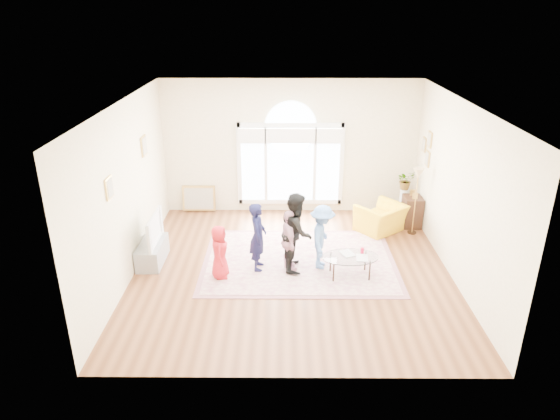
{
  "coord_description": "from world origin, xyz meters",
  "views": [
    {
      "loc": [
        -0.17,
        -8.44,
        4.76
      ],
      "look_at": [
        -0.23,
        0.3,
        1.12
      ],
      "focal_mm": 32.0,
      "sensor_mm": 36.0,
      "label": 1
    }
  ],
  "objects_px": {
    "tv_console": "(152,252)",
    "armchair": "(381,218)",
    "coffee_table": "(350,257)",
    "area_rug": "(299,260)",
    "television": "(150,229)"
  },
  "relations": [
    {
      "from": "coffee_table",
      "to": "armchair",
      "type": "distance_m",
      "value": 2.23
    },
    {
      "from": "area_rug",
      "to": "coffee_table",
      "type": "relative_size",
      "value": 3.31
    },
    {
      "from": "area_rug",
      "to": "coffee_table",
      "type": "distance_m",
      "value": 1.17
    },
    {
      "from": "tv_console",
      "to": "armchair",
      "type": "distance_m",
      "value": 4.99
    },
    {
      "from": "tv_console",
      "to": "armchair",
      "type": "height_order",
      "value": "armchair"
    },
    {
      "from": "armchair",
      "to": "area_rug",
      "type": "bearing_deg",
      "value": -1.6
    },
    {
      "from": "tv_console",
      "to": "television",
      "type": "height_order",
      "value": "television"
    },
    {
      "from": "area_rug",
      "to": "television",
      "type": "height_order",
      "value": "television"
    },
    {
      "from": "area_rug",
      "to": "television",
      "type": "relative_size",
      "value": 3.5
    },
    {
      "from": "area_rug",
      "to": "coffee_table",
      "type": "bearing_deg",
      "value": -32.91
    },
    {
      "from": "television",
      "to": "area_rug",
      "type": "bearing_deg",
      "value": 1.2
    },
    {
      "from": "area_rug",
      "to": "coffee_table",
      "type": "xyz_separation_m",
      "value": [
        0.93,
        -0.6,
        0.39
      ]
    },
    {
      "from": "armchair",
      "to": "coffee_table",
      "type": "bearing_deg",
      "value": 26.26
    },
    {
      "from": "coffee_table",
      "to": "armchair",
      "type": "height_order",
      "value": "armchair"
    },
    {
      "from": "tv_console",
      "to": "coffee_table",
      "type": "xyz_separation_m",
      "value": [
        3.83,
        -0.54,
        0.19
      ]
    }
  ]
}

